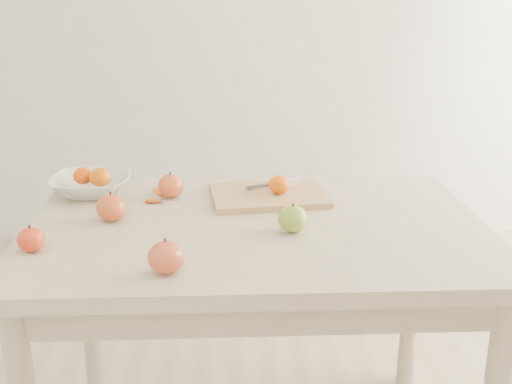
{
  "coord_description": "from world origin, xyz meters",
  "views": [
    {
      "loc": [
        -0.07,
        -1.57,
        1.36
      ],
      "look_at": [
        0.0,
        0.05,
        0.82
      ],
      "focal_mm": 45.0,
      "sensor_mm": 36.0,
      "label": 1
    }
  ],
  "objects": [
    {
      "name": "apple_red_b",
      "position": [
        -0.38,
        0.04,
        0.79
      ],
      "size": [
        0.08,
        0.08,
        0.07
      ],
      "primitive_type": "ellipsoid",
      "color": "maroon",
      "rests_on": "table"
    },
    {
      "name": "board_tangerine",
      "position": [
        0.07,
        0.19,
        0.8
      ],
      "size": [
        0.06,
        0.06,
        0.05
      ],
      "primitive_type": "ellipsoid",
      "color": "#DE4E07",
      "rests_on": "cutting_board"
    },
    {
      "name": "apple_green",
      "position": [
        0.09,
        -0.06,
        0.78
      ],
      "size": [
        0.08,
        0.08,
        0.07
      ],
      "primitive_type": "ellipsoid",
      "color": "#5D871F",
      "rests_on": "table"
    },
    {
      "name": "bowl_tangerine_far",
      "position": [
        -0.45,
        0.25,
        0.81
      ],
      "size": [
        0.06,
        0.06,
        0.06
      ],
      "primitive_type": "ellipsoid",
      "color": "#E45E08",
      "rests_on": "fruit_bowl"
    },
    {
      "name": "paring_knife",
      "position": [
        0.09,
        0.27,
        0.78
      ],
      "size": [
        0.16,
        0.08,
        0.01
      ],
      "color": "silver",
      "rests_on": "cutting_board"
    },
    {
      "name": "table",
      "position": [
        0.0,
        0.0,
        0.65
      ],
      "size": [
        1.2,
        0.8,
        0.75
      ],
      "color": "beige",
      "rests_on": "ground"
    },
    {
      "name": "cutting_board",
      "position": [
        0.04,
        0.2,
        0.76
      ],
      "size": [
        0.35,
        0.27,
        0.02
      ],
      "primitive_type": "cube",
      "rotation": [
        0.0,
        0.0,
        0.11
      ],
      "color": "tan",
      "rests_on": "table"
    },
    {
      "name": "orange_peel_a",
      "position": [
        -0.27,
        0.27,
        0.75
      ],
      "size": [
        0.07,
        0.07,
        0.01
      ],
      "primitive_type": "cube",
      "rotation": [
        0.21,
        0.0,
        0.54
      ],
      "color": "orange",
      "rests_on": "table"
    },
    {
      "name": "fruit_bowl",
      "position": [
        -0.48,
        0.26,
        0.78
      ],
      "size": [
        0.23,
        0.23,
        0.06
      ],
      "primitive_type": "imported",
      "color": "white",
      "rests_on": "table"
    },
    {
      "name": "bowl_tangerine_near",
      "position": [
        -0.51,
        0.27,
        0.8
      ],
      "size": [
        0.06,
        0.06,
        0.05
      ],
      "primitive_type": "ellipsoid",
      "color": "#DD5607",
      "rests_on": "fruit_bowl"
    },
    {
      "name": "apple_red_a",
      "position": [
        -0.24,
        0.22,
        0.78
      ],
      "size": [
        0.08,
        0.08,
        0.07
      ],
      "primitive_type": "ellipsoid",
      "color": "#A42818",
      "rests_on": "table"
    },
    {
      "name": "orange_peel_b",
      "position": [
        -0.29,
        0.18,
        0.75
      ],
      "size": [
        0.05,
        0.04,
        0.01
      ],
      "primitive_type": "cube",
      "rotation": [
        -0.14,
        0.0,
        -0.01
      ],
      "color": "#CC4B0E",
      "rests_on": "table"
    },
    {
      "name": "apple_red_d",
      "position": [
        -0.54,
        -0.16,
        0.78
      ],
      "size": [
        0.07,
        0.07,
        0.06
      ],
      "primitive_type": "ellipsoid",
      "color": "maroon",
      "rests_on": "table"
    },
    {
      "name": "apple_red_c",
      "position": [
        -0.21,
        -0.29,
        0.79
      ],
      "size": [
        0.08,
        0.08,
        0.07
      ],
      "primitive_type": "ellipsoid",
      "color": "maroon",
      "rests_on": "table"
    }
  ]
}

